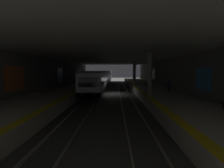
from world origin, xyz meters
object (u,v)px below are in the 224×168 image
(person_waiting_near, at_px, (148,81))
(trash_bin, at_px, (43,89))
(bench_right_mid, at_px, (77,79))
(person_walking_mid, at_px, (169,84))
(pillar_near, at_px, (149,74))
(pillar_far, at_px, (134,73))
(bench_left_mid, at_px, (165,84))
(metro_train, at_px, (104,77))
(suitcase_rolling, at_px, (146,85))
(person_standing_far, at_px, (87,79))

(person_waiting_near, relative_size, trash_bin, 2.01)
(bench_right_mid, xyz_separation_m, trash_bin, (-20.90, -0.73, -0.10))
(person_waiting_near, distance_m, person_walking_mid, 5.98)
(trash_bin, bearing_deg, bench_right_mid, 2.01)
(pillar_near, bearing_deg, bench_right_mid, 29.37)
(pillar_far, relative_size, bench_left_mid, 2.68)
(bench_right_mid, xyz_separation_m, person_waiting_near, (-12.89, -14.77, 0.41))
(pillar_far, bearing_deg, bench_left_mid, -141.22)
(metro_train, bearing_deg, trash_bin, 167.52)
(person_waiting_near, bearing_deg, trash_bin, 119.69)
(metro_train, relative_size, person_waiting_near, 31.14)
(metro_train, bearing_deg, person_waiting_near, -153.99)
(metro_train, distance_m, suitcase_rolling, 19.38)
(pillar_far, height_order, bench_left_mid, pillar_far)
(person_walking_mid, relative_size, suitcase_rolling, 1.65)
(pillar_near, distance_m, person_standing_far, 20.90)
(pillar_near, xyz_separation_m, person_walking_mid, (4.23, -3.46, -1.40))
(pillar_far, relative_size, trash_bin, 5.35)
(bench_left_mid, distance_m, person_standing_far, 17.16)
(metro_train, xyz_separation_m, person_standing_far, (-8.88, 3.22, -0.14))
(pillar_far, bearing_deg, metro_train, 25.62)
(bench_right_mid, distance_m, trash_bin, 20.91)
(person_walking_mid, bearing_deg, bench_right_mid, 41.20)
(bench_left_mid, relative_size, bench_right_mid, 1.00)
(metro_train, bearing_deg, person_walking_mid, -156.55)
(person_waiting_near, bearing_deg, pillar_near, 169.31)
(suitcase_rolling, bearing_deg, pillar_far, 20.22)
(bench_right_mid, xyz_separation_m, suitcase_rolling, (-13.23, -14.35, -0.18))
(pillar_near, bearing_deg, trash_bin, 80.66)
(person_waiting_near, bearing_deg, suitcase_rolling, 127.86)
(person_waiting_near, bearing_deg, bench_right_mid, 48.89)
(person_walking_mid, height_order, suitcase_rolling, person_walking_mid)
(bench_left_mid, height_order, person_standing_far, person_standing_far)
(person_walking_mid, relative_size, person_standing_far, 1.05)
(person_walking_mid, height_order, trash_bin, person_walking_mid)
(bench_right_mid, relative_size, person_walking_mid, 1.05)
(person_walking_mid, bearing_deg, person_waiting_near, 15.20)
(pillar_near, height_order, person_waiting_near, pillar_near)
(pillar_near, height_order, suitcase_rolling, pillar_near)
(metro_train, xyz_separation_m, person_walking_mid, (-23.07, -10.01, -0.09))
(bench_left_mid, relative_size, trash_bin, 2.00)
(person_walking_mid, bearing_deg, metro_train, 23.45)
(bench_left_mid, height_order, trash_bin, bench_left_mid)
(bench_left_mid, bearing_deg, trash_bin, 111.50)
(metro_train, distance_m, person_walking_mid, 25.15)
(pillar_far, relative_size, person_standing_far, 2.94)
(pillar_far, xyz_separation_m, person_waiting_near, (-3.64, -1.89, -1.35))
(pillar_near, relative_size, person_walking_mid, 2.80)
(bench_right_mid, xyz_separation_m, person_standing_far, (-4.48, -3.12, 0.31))
(trash_bin, bearing_deg, bench_left_mid, -68.50)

